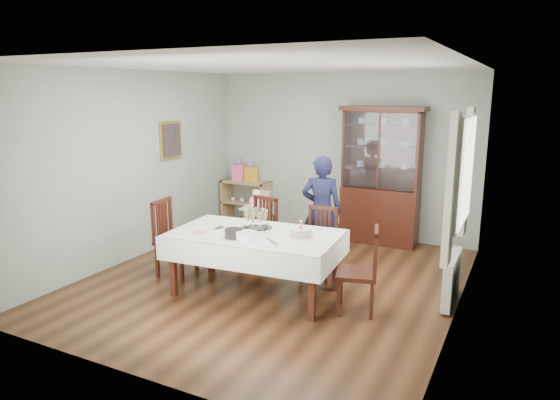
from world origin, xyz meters
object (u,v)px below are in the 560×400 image
Objects in this scene: chair_far_left at (258,246)px; birthday_cake at (301,233)px; high_chair at (257,227)px; chair_end_right at (358,287)px; chair_end_left at (176,252)px; woman at (322,210)px; champagne_tray at (256,223)px; gift_bag_orange at (250,172)px; china_cabinet at (381,174)px; chair_far_right at (318,258)px; sideboard at (246,202)px; dining_table at (255,263)px; gift_bag_pink at (239,171)px.

chair_far_left is 1.41m from birthday_cake.
chair_end_right is at bearing -27.50° from high_chair.
chair_end_left is 2.08m from woman.
champagne_tray is (1.21, 0.06, 0.54)m from chair_end_left.
chair_end_right is 0.62× the size of woman.
gift_bag_orange is (-2.20, 2.65, 0.15)m from birthday_cake.
chair_end_left is (-0.81, -0.81, 0.02)m from chair_far_left.
champagne_tray is at bearing -107.50° from china_cabinet.
chair_far_right is at bearing -20.60° from high_chair.
chair_end_left reaches higher than birthday_cake.
china_cabinet is 1.41× the size of woman.
sideboard is at bearing 133.53° from high_chair.
high_chair is at bearing 118.54° from dining_table.
high_chair is at bearing 134.29° from birthday_cake.
high_chair is (-1.54, -1.26, -0.75)m from china_cabinet.
chair_far_left is 0.62× the size of woman.
chair_far_left is at bearing 17.97° from woman.
gift_bag_orange is at bearing 0.00° from gift_bag_pink.
gift_bag_pink is (-2.64, 0.00, -0.14)m from china_cabinet.
birthday_cake is at bearing -29.22° from chair_far_left.
high_chair is at bearing -53.18° from sideboard.
woman is (0.29, 1.37, 0.39)m from dining_table.
chair_end_left is 0.65× the size of woman.
birthday_cake is 0.78× the size of gift_bag_orange.
woman reaches higher than gift_bag_pink.
woman is (2.04, -1.37, 0.37)m from sideboard.
gift_bag_pink is (-1.82, 2.58, 0.14)m from champagne_tray.
gift_bag_pink is at bearing -145.77° from chair_end_right.
champagne_tray is at bearing -54.35° from high_chair.
woman is 1.16m from high_chair.
chair_end_right is 1.44m from champagne_tray.
sideboard is 0.58× the size of woman.
birthday_cake is at bearing -106.34° from chair_end_right.
high_chair is 2.39× the size of champagne_tray.
gift_bag_pink is at bearing 124.76° from dining_table.
chair_far_left is 1.00× the size of high_chair.
chair_end_left is at bearing -125.72° from chair_far_left.
chair_far_left is 1.02m from woman.
chair_end_left is at bearing -127.43° from china_cabinet.
sideboard is 3.06× the size of birthday_cake.
gift_bag_orange is (-2.13, 1.92, 0.69)m from chair_far_right.
champagne_tray is (-0.07, 0.14, 0.45)m from dining_table.
gift_bag_orange reaches higher than dining_table.
gift_bag_orange is (0.11, -0.02, 0.57)m from sideboard.
china_cabinet is 2.60m from sideboard.
china_cabinet is 2.29× the size of chair_far_left.
woman is (-0.97, 1.31, 0.49)m from chair_end_right.
gift_bag_pink is at bearing 137.34° from chair_far_left.
chair_far_left is at bearing 117.43° from dining_table.
champagne_tray is at bearing -52.64° from chair_far_left.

